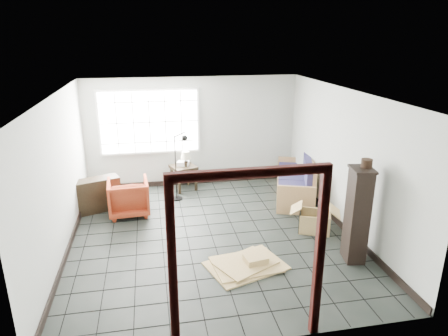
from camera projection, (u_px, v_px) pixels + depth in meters
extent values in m
plane|color=black|center=(212.00, 235.00, 7.34)|extent=(5.50, 5.50, 0.00)
cube|color=#AAB1A9|center=(193.00, 132.00, 9.49)|extent=(5.00, 0.02, 2.60)
cube|color=#AAB1A9|center=(250.00, 247.00, 4.37)|extent=(5.00, 0.02, 2.60)
cube|color=#AAB1A9|center=(59.00, 178.00, 6.49)|extent=(0.02, 5.50, 2.60)
cube|color=#AAB1A9|center=(344.00, 160.00, 7.37)|extent=(0.02, 5.50, 2.60)
cube|color=white|center=(210.00, 93.00, 6.51)|extent=(5.00, 5.50, 0.02)
cube|color=black|center=(194.00, 181.00, 9.86)|extent=(4.95, 0.03, 0.12)
cube|color=black|center=(70.00, 245.00, 6.88)|extent=(0.03, 5.45, 0.12)
cube|color=black|center=(337.00, 221.00, 7.76)|extent=(0.03, 5.45, 0.12)
cube|color=silver|center=(149.00, 122.00, 9.18)|extent=(2.32, 0.06, 1.52)
cube|color=white|center=(149.00, 122.00, 9.14)|extent=(2.20, 0.02, 1.40)
cube|color=black|center=(173.00, 273.00, 4.34)|extent=(0.10, 0.08, 2.10)
cube|color=black|center=(319.00, 257.00, 4.64)|extent=(0.10, 0.08, 2.10)
cube|color=black|center=(250.00, 173.00, 4.14)|extent=(1.80, 0.08, 0.10)
cube|color=#A06748|center=(294.00, 189.00, 9.07)|extent=(1.35, 2.08, 0.35)
cube|color=#A06748|center=(296.00, 201.00, 8.09)|extent=(0.75, 0.30, 0.62)
cube|color=#A06748|center=(293.00, 169.00, 9.97)|extent=(0.75, 0.30, 0.62)
cube|color=#A06748|center=(311.00, 175.00, 8.91)|extent=(0.69, 1.86, 0.68)
cube|color=#181C3D|center=(295.00, 189.00, 8.39)|extent=(0.86, 0.81, 0.16)
cube|color=#181C3D|center=(309.00, 179.00, 8.28)|extent=(0.33, 0.63, 0.50)
cube|color=#181C3D|center=(294.00, 178.00, 8.99)|extent=(0.86, 0.81, 0.16)
cube|color=#181C3D|center=(307.00, 169.00, 8.88)|extent=(0.33, 0.63, 0.50)
cube|color=#181C3D|center=(293.00, 169.00, 9.59)|extent=(0.86, 0.81, 0.16)
cube|color=#181C3D|center=(306.00, 161.00, 9.48)|extent=(0.33, 0.63, 0.50)
imported|color=maroon|center=(128.00, 195.00, 8.10)|extent=(0.84, 0.79, 0.81)
cube|color=black|center=(183.00, 167.00, 9.35)|extent=(0.68, 0.68, 0.06)
cube|color=black|center=(179.00, 183.00, 9.17)|extent=(0.07, 0.07, 0.53)
cube|color=black|center=(196.00, 180.00, 9.37)|extent=(0.07, 0.07, 0.53)
cube|color=black|center=(172.00, 178.00, 9.51)|extent=(0.07, 0.07, 0.53)
cube|color=black|center=(188.00, 175.00, 9.72)|extent=(0.07, 0.07, 0.53)
cylinder|color=black|center=(186.00, 164.00, 9.28)|extent=(0.09, 0.09, 0.13)
cylinder|color=black|center=(186.00, 159.00, 9.25)|extent=(0.02, 0.02, 0.09)
cone|color=#F4EDC7|center=(186.00, 155.00, 9.21)|extent=(0.24, 0.24, 0.18)
cube|color=silver|center=(183.00, 163.00, 9.36)|extent=(0.32, 0.28, 0.10)
cylinder|color=black|center=(178.00, 163.00, 9.38)|extent=(0.04, 0.06, 0.06)
cylinder|color=black|center=(177.00, 199.00, 8.95)|extent=(0.28, 0.28, 0.03)
cylinder|color=black|center=(176.00, 168.00, 8.72)|extent=(0.03, 0.03, 1.44)
cylinder|color=black|center=(179.00, 135.00, 8.43)|extent=(0.24, 0.06, 0.13)
sphere|color=black|center=(185.00, 138.00, 8.41)|extent=(0.15, 0.15, 0.13)
cube|color=black|center=(98.00, 195.00, 8.29)|extent=(0.96, 0.64, 0.70)
cube|color=black|center=(98.00, 194.00, 8.29)|extent=(0.89, 0.57, 0.03)
cube|color=black|center=(357.00, 216.00, 6.32)|extent=(0.35, 0.43, 1.56)
cube|color=black|center=(363.00, 169.00, 6.07)|extent=(0.40, 0.48, 0.04)
cylinder|color=black|center=(367.00, 163.00, 6.09)|extent=(0.21, 0.21, 0.13)
cube|color=#A78750|center=(314.00, 230.00, 7.53)|extent=(0.67, 0.62, 0.02)
cube|color=black|center=(300.00, 220.00, 7.53)|extent=(0.20, 0.41, 0.37)
cube|color=#A78750|center=(329.00, 223.00, 7.41)|extent=(0.20, 0.41, 0.37)
cube|color=#A78750|center=(314.00, 227.00, 7.27)|extent=(0.51, 0.24, 0.37)
cube|color=#A78750|center=(315.00, 217.00, 7.67)|extent=(0.51, 0.24, 0.37)
cube|color=#A78750|center=(296.00, 207.00, 7.47)|extent=(0.36, 0.48, 0.15)
cube|color=#A78750|center=(335.00, 211.00, 7.32)|extent=(0.36, 0.48, 0.15)
cube|color=#A78750|center=(246.00, 266.00, 6.36)|extent=(1.38, 1.16, 0.02)
cube|color=#A78750|center=(246.00, 264.00, 6.35)|extent=(1.12, 0.89, 0.02)
cube|color=#A78750|center=(246.00, 263.00, 6.34)|extent=(1.08, 0.97, 0.02)
cube|color=#A78750|center=(256.00, 259.00, 6.34)|extent=(0.38, 0.33, 0.10)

